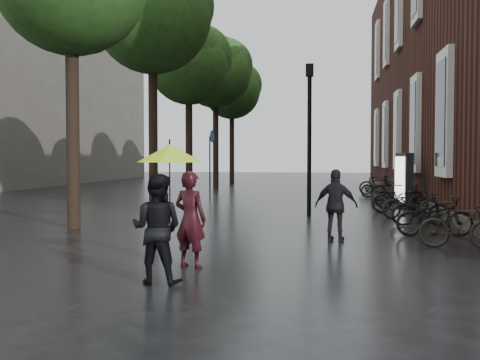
% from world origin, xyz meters
% --- Properties ---
extents(ground, '(120.00, 120.00, 0.00)m').
position_xyz_m(ground, '(0.00, 0.00, 0.00)').
color(ground, black).
extents(street_trees, '(4.33, 34.03, 8.91)m').
position_xyz_m(street_trees, '(-3.99, 15.91, 6.34)').
color(street_trees, black).
rests_on(street_trees, ground).
extents(person_burgundy, '(0.65, 0.54, 1.54)m').
position_xyz_m(person_burgundy, '(-0.08, 2.58, 0.77)').
color(person_burgundy, black).
rests_on(person_burgundy, ground).
extents(person_black, '(0.79, 0.64, 1.53)m').
position_xyz_m(person_black, '(-0.27, 1.39, 0.77)').
color(person_black, black).
rests_on(person_black, ground).
extents(lime_umbrella, '(1.02, 1.02, 1.51)m').
position_xyz_m(lime_umbrella, '(-0.24, 1.97, 1.82)').
color(lime_umbrella, black).
rests_on(lime_umbrella, ground).
extents(pedestrian_walking, '(0.94, 0.55, 1.51)m').
position_xyz_m(pedestrian_walking, '(2.29, 5.68, 0.76)').
color(pedestrian_walking, black).
rests_on(pedestrian_walking, ground).
extents(parked_bicycles, '(2.12, 16.09, 1.02)m').
position_xyz_m(parked_bicycles, '(4.56, 12.96, 0.47)').
color(parked_bicycles, black).
rests_on(parked_bicycles, ground).
extents(ad_lightbox, '(0.29, 1.27, 1.91)m').
position_xyz_m(ad_lightbox, '(4.80, 13.90, 0.96)').
color(ad_lightbox, black).
rests_on(ad_lightbox, ground).
extents(lamp_post, '(0.23, 0.23, 4.56)m').
position_xyz_m(lamp_post, '(1.61, 10.94, 2.77)').
color(lamp_post, black).
rests_on(lamp_post, ground).
extents(cycle_sign, '(0.16, 0.54, 2.96)m').
position_xyz_m(cycle_sign, '(-2.93, 18.49, 1.96)').
color(cycle_sign, '#262628').
rests_on(cycle_sign, ground).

